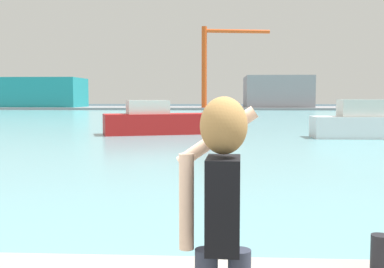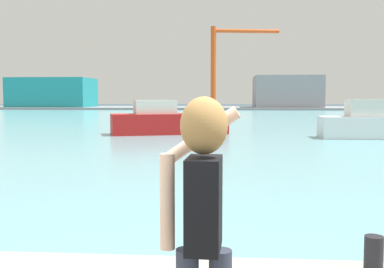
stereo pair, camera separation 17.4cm
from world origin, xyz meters
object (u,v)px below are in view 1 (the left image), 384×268
Objects in this scene: port_crane at (214,57)px; boat_moored_2 at (377,124)px; boat_moored at (160,121)px; warehouse_left at (43,93)px; warehouse_right at (277,92)px; person_photographer at (221,209)px; harbor_bollard at (380,254)px.

boat_moored_2 is at bearing -80.72° from port_crane.
boat_moored_2 reaches higher than boat_moored.
warehouse_right reaches higher than warehouse_left.
warehouse_left is at bearing 24.50° from person_photographer.
harbor_bollard is 0.05× the size of boat_moored.
harbor_bollard is at bearing -38.22° from person_photographer.
harbor_bollard is 23.85m from boat_moored_2.
warehouse_right is (47.51, 1.63, 0.14)m from warehouse_left.
warehouse_right is (2.76, 67.00, 2.66)m from boat_moored_2.
warehouse_left is 1.21× the size of warehouse_right.
boat_moored_2 is (12.87, -2.18, 0.00)m from boat_moored.
boat_moored is 66.73m from warehouse_right.
person_photographer is 4.52× the size of harbor_bollard.
warehouse_right reaches higher than boat_moored_2.
harbor_bollard is 0.05× the size of boat_moored_2.
port_crane reaches higher than boat_moored.
warehouse_left is 35.72m from port_crane.
person_photographer is 2.56m from harbor_bollard.
warehouse_right is at bearing -4.55° from person_photographer.
warehouse_left is at bearing 172.58° from port_crane.
boat_moored_2 is 0.59× the size of warehouse_right.
boat_moored is 0.59× the size of warehouse_right.
boat_moored_2 is at bearing -92.36° from warehouse_right.
harbor_bollard is 25.35m from boat_moored.
warehouse_left is at bearing 112.90° from harbor_bollard.
warehouse_right is at bearing 25.89° from port_crane.
warehouse_left is (-31.88, 63.19, 2.53)m from boat_moored.
harbor_bollard is 83.98m from port_crane.
boat_moored is 0.51× the size of port_crane.
port_crane is (34.81, -4.53, 6.62)m from warehouse_left.
boat_moored_2 is at bearing -27.33° from boat_moored.
person_photographer is at bearing -97.43° from warehouse_right.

